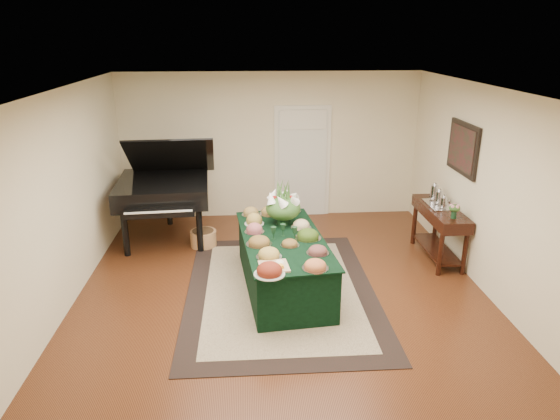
{
  "coord_description": "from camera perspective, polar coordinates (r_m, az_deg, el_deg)",
  "views": [
    {
      "loc": [
        -0.43,
        -6.12,
        3.35
      ],
      "look_at": [
        0.0,
        0.3,
        1.05
      ],
      "focal_mm": 32.0,
      "sensor_mm": 36.0,
      "label": 1
    }
  ],
  "objects": [
    {
      "name": "tea_service",
      "position": [
        8.06,
        17.66,
        1.41
      ],
      "size": [
        0.34,
        0.58,
        0.3
      ],
      "color": "silver",
      "rests_on": "mahogany_sideboard"
    },
    {
      "name": "mahogany_sideboard",
      "position": [
        8.02,
        17.81,
        -1.0
      ],
      "size": [
        0.45,
        1.38,
        0.84
      ],
      "color": "black",
      "rests_on": "ground"
    },
    {
      "name": "grand_piano",
      "position": [
        8.5,
        -13.12,
        2.47
      ],
      "size": [
        1.67,
        1.87,
        1.8
      ],
      "color": "black",
      "rests_on": "ground"
    },
    {
      "name": "floral_centerpiece",
      "position": [
        7.08,
        0.37,
        0.7
      ],
      "size": [
        0.52,
        0.52,
        0.52
      ],
      "color": "black",
      "rests_on": "buffet_table"
    },
    {
      "name": "green_goblets",
      "position": [
        6.67,
        0.43,
        -2.51
      ],
      "size": [
        0.36,
        0.19,
        0.18
      ],
      "color": "black",
      "rests_on": "buffet_table"
    },
    {
      "name": "kitchen_doorway",
      "position": [
        9.44,
        2.55,
        5.37
      ],
      "size": [
        1.05,
        0.07,
        2.1
      ],
      "color": "silver",
      "rests_on": "ground"
    },
    {
      "name": "wall_painting",
      "position": [
        7.81,
        20.17,
        6.64
      ],
      "size": [
        0.05,
        0.95,
        0.75
      ],
      "color": "black",
      "rests_on": "ground"
    },
    {
      "name": "buffet_table",
      "position": [
        6.86,
        0.36,
        -6.04
      ],
      "size": [
        1.29,
        2.34,
        0.74
      ],
      "color": "black",
      "rests_on": "ground"
    },
    {
      "name": "area_rug",
      "position": [
        6.93,
        0.09,
        -9.15
      ],
      "size": [
        2.55,
        3.57,
        0.01
      ],
      "color": "black",
      "rests_on": "ground"
    },
    {
      "name": "pink_bouquet",
      "position": [
        7.51,
        19.32,
        0.15
      ],
      "size": [
        0.17,
        0.17,
        0.22
      ],
      "color": "black",
      "rests_on": "mahogany_sideboard"
    },
    {
      "name": "food_platters",
      "position": [
        6.67,
        -0.1,
        -2.89
      ],
      "size": [
        1.1,
        2.41,
        0.13
      ],
      "color": "silver",
      "rests_on": "buffet_table"
    },
    {
      "name": "wicker_basket",
      "position": [
        8.35,
        -8.75,
        -3.23
      ],
      "size": [
        0.43,
        0.43,
        0.27
      ],
      "primitive_type": "cylinder",
      "color": "#A16D41",
      "rests_on": "ground"
    },
    {
      "name": "ground",
      "position": [
        6.99,
        0.17,
        -8.97
      ],
      "size": [
        6.0,
        6.0,
        0.0
      ],
      "primitive_type": "plane",
      "color": "black",
      "rests_on": "ground"
    },
    {
      "name": "cutting_board",
      "position": [
        5.9,
        -0.73,
        -6.17
      ],
      "size": [
        0.38,
        0.38,
        0.1
      ],
      "color": "tan",
      "rests_on": "buffet_table"
    }
  ]
}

